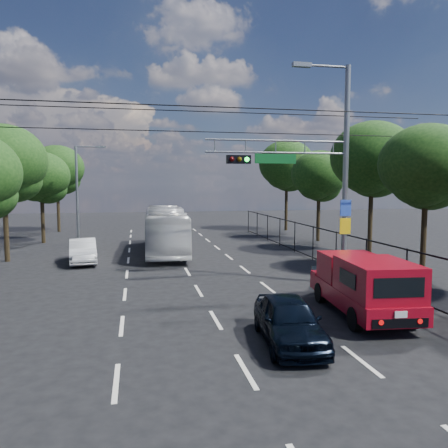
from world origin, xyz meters
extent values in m
plane|color=black|center=(0.00, 0.00, 0.00)|extent=(120.00, 120.00, 0.00)
cube|color=beige|center=(-3.00, 0.00, 0.01)|extent=(0.12, 2.00, 0.01)
cube|color=beige|center=(-3.00, 4.00, 0.01)|extent=(0.12, 2.00, 0.01)
cube|color=beige|center=(-3.00, 8.00, 0.01)|extent=(0.12, 2.00, 0.01)
cube|color=beige|center=(-3.00, 12.00, 0.01)|extent=(0.12, 2.00, 0.01)
cube|color=beige|center=(-3.00, 16.00, 0.01)|extent=(0.12, 2.00, 0.01)
cube|color=beige|center=(-3.00, 20.00, 0.01)|extent=(0.12, 2.00, 0.01)
cube|color=beige|center=(-3.00, 24.00, 0.01)|extent=(0.12, 2.00, 0.01)
cube|color=beige|center=(-3.00, 28.00, 0.01)|extent=(0.12, 2.00, 0.01)
cube|color=beige|center=(-3.00, 32.00, 0.01)|extent=(0.12, 2.00, 0.01)
cube|color=beige|center=(0.00, 0.00, 0.01)|extent=(0.12, 2.00, 0.01)
cube|color=beige|center=(0.00, 4.00, 0.01)|extent=(0.12, 2.00, 0.01)
cube|color=beige|center=(0.00, 8.00, 0.01)|extent=(0.12, 2.00, 0.01)
cube|color=beige|center=(0.00, 12.00, 0.01)|extent=(0.12, 2.00, 0.01)
cube|color=beige|center=(0.00, 16.00, 0.01)|extent=(0.12, 2.00, 0.01)
cube|color=beige|center=(0.00, 20.00, 0.01)|extent=(0.12, 2.00, 0.01)
cube|color=beige|center=(0.00, 24.00, 0.01)|extent=(0.12, 2.00, 0.01)
cube|color=beige|center=(0.00, 28.00, 0.01)|extent=(0.12, 2.00, 0.01)
cube|color=beige|center=(0.00, 32.00, 0.01)|extent=(0.12, 2.00, 0.01)
cube|color=beige|center=(3.00, 0.00, 0.01)|extent=(0.12, 2.00, 0.01)
cube|color=beige|center=(3.00, 4.00, 0.01)|extent=(0.12, 2.00, 0.01)
cube|color=beige|center=(3.00, 8.00, 0.01)|extent=(0.12, 2.00, 0.01)
cube|color=beige|center=(3.00, 12.00, 0.01)|extent=(0.12, 2.00, 0.01)
cube|color=beige|center=(3.00, 16.00, 0.01)|extent=(0.12, 2.00, 0.01)
cube|color=beige|center=(3.00, 20.00, 0.01)|extent=(0.12, 2.00, 0.01)
cube|color=beige|center=(3.00, 24.00, 0.01)|extent=(0.12, 2.00, 0.01)
cube|color=beige|center=(3.00, 28.00, 0.01)|extent=(0.12, 2.00, 0.01)
cube|color=beige|center=(3.00, 32.00, 0.01)|extent=(0.12, 2.00, 0.01)
cylinder|color=slate|center=(6.50, 8.00, 4.75)|extent=(0.24, 0.24, 9.50)
cylinder|color=slate|center=(5.50, 8.00, 9.40)|extent=(2.00, 0.10, 0.10)
cube|color=slate|center=(4.40, 8.00, 9.40)|extent=(0.80, 0.25, 0.18)
cylinder|color=slate|center=(3.40, 8.00, 6.25)|extent=(6.20, 0.08, 0.08)
cylinder|color=slate|center=(3.40, 8.00, 5.75)|extent=(6.20, 0.08, 0.08)
cube|color=black|center=(1.70, 8.00, 5.45)|extent=(1.00, 0.28, 0.35)
sphere|color=#3F0505|center=(1.38, 7.85, 5.45)|extent=(0.20, 0.20, 0.20)
sphere|color=#4C3805|center=(1.70, 7.85, 5.45)|extent=(0.20, 0.20, 0.20)
sphere|color=#0CE533|center=(2.02, 7.85, 5.45)|extent=(0.20, 0.20, 0.20)
cube|color=#0B511F|center=(3.30, 8.00, 5.50)|extent=(1.80, 0.05, 0.40)
cube|color=blue|center=(6.48, 7.86, 3.40)|extent=(0.50, 0.04, 0.70)
cube|color=yellow|center=(6.48, 7.86, 2.60)|extent=(0.50, 0.04, 0.70)
cylinder|color=slate|center=(5.90, 8.00, 6.00)|extent=(0.05, 0.05, 0.50)
cylinder|color=slate|center=(4.60, 8.00, 6.00)|extent=(0.05, 0.05, 0.50)
cylinder|color=slate|center=(3.30, 8.00, 6.00)|extent=(0.05, 0.05, 0.50)
cylinder|color=slate|center=(2.00, 8.00, 6.00)|extent=(0.05, 0.05, 0.50)
cylinder|color=slate|center=(0.70, 8.00, 6.00)|extent=(0.05, 0.05, 0.50)
cylinder|color=slate|center=(-6.50, 22.00, 3.50)|extent=(0.18, 0.18, 7.00)
cylinder|color=slate|center=(-5.70, 22.00, 7.00)|extent=(1.60, 0.09, 0.09)
cube|color=slate|center=(-4.80, 22.00, 7.00)|extent=(0.60, 0.22, 0.15)
cylinder|color=black|center=(0.00, 6.00, 7.20)|extent=(22.00, 0.04, 0.04)
cylinder|color=black|center=(0.00, 9.50, 7.60)|extent=(22.00, 0.04, 0.04)
cylinder|color=black|center=(0.00, 11.00, 6.90)|extent=(22.00, 0.04, 0.04)
cube|color=black|center=(7.60, 12.00, 1.95)|extent=(0.04, 34.00, 0.06)
cube|color=black|center=(7.60, 12.00, 0.15)|extent=(0.04, 34.00, 0.06)
cylinder|color=black|center=(7.60, 5.00, 1.00)|extent=(0.06, 0.06, 2.00)
cylinder|color=black|center=(7.60, 8.00, 1.00)|extent=(0.06, 0.06, 2.00)
cylinder|color=black|center=(7.60, 11.00, 1.00)|extent=(0.06, 0.06, 2.00)
cylinder|color=black|center=(7.60, 14.00, 1.00)|extent=(0.06, 0.06, 2.00)
cylinder|color=black|center=(7.60, 17.00, 1.00)|extent=(0.06, 0.06, 2.00)
cylinder|color=black|center=(7.60, 20.00, 1.00)|extent=(0.06, 0.06, 2.00)
cylinder|color=black|center=(7.60, 23.00, 1.00)|extent=(0.06, 0.06, 2.00)
cylinder|color=black|center=(7.60, 26.00, 1.00)|extent=(0.06, 0.06, 2.00)
cylinder|color=black|center=(7.60, 29.00, 1.00)|extent=(0.06, 0.06, 2.00)
cylinder|color=black|center=(11.20, 9.00, 2.10)|extent=(0.28, 0.28, 4.20)
ellipsoid|color=black|center=(11.20, 9.00, 5.40)|extent=(4.50, 4.50, 3.83)
ellipsoid|color=black|center=(11.60, 9.30, 4.35)|extent=(3.00, 3.00, 2.40)
ellipsoid|color=black|center=(10.85, 8.80, 4.50)|extent=(2.85, 2.85, 2.28)
cylinder|color=black|center=(11.80, 15.00, 2.38)|extent=(0.28, 0.28, 4.76)
ellipsoid|color=black|center=(11.80, 15.00, 6.12)|extent=(5.10, 5.10, 4.33)
ellipsoid|color=black|center=(12.20, 15.30, 4.93)|extent=(3.40, 3.40, 2.72)
ellipsoid|color=black|center=(11.45, 14.80, 5.10)|extent=(3.23, 3.23, 2.58)
cylinder|color=black|center=(11.40, 22.00, 2.02)|extent=(0.28, 0.28, 4.03)
ellipsoid|color=black|center=(11.40, 22.00, 5.18)|extent=(4.32, 4.32, 3.67)
ellipsoid|color=black|center=(11.80, 22.30, 4.18)|extent=(2.88, 2.88, 2.30)
ellipsoid|color=black|center=(11.05, 21.80, 4.32)|extent=(2.74, 2.74, 2.19)
cylinder|color=black|center=(11.60, 30.00, 2.46)|extent=(0.28, 0.28, 4.93)
ellipsoid|color=black|center=(11.60, 30.00, 6.34)|extent=(5.28, 5.28, 4.49)
ellipsoid|color=black|center=(12.00, 30.30, 5.10)|extent=(3.52, 3.52, 2.82)
ellipsoid|color=black|center=(11.25, 29.80, 5.28)|extent=(3.34, 3.34, 2.68)
cylinder|color=black|center=(-9.80, 17.00, 2.24)|extent=(0.28, 0.28, 4.48)
ellipsoid|color=black|center=(-9.80, 17.00, 5.76)|extent=(4.80, 4.80, 4.08)
ellipsoid|color=black|center=(-9.40, 17.30, 4.64)|extent=(3.20, 3.20, 2.56)
cylinder|color=black|center=(-9.40, 25.00, 1.96)|extent=(0.28, 0.28, 3.92)
ellipsoid|color=black|center=(-9.40, 25.00, 5.04)|extent=(4.20, 4.20, 3.57)
ellipsoid|color=black|center=(-9.00, 25.30, 4.06)|extent=(2.80, 2.80, 2.24)
ellipsoid|color=black|center=(-9.75, 24.80, 4.20)|extent=(2.66, 2.66, 2.13)
cylinder|color=black|center=(-9.60, 33.00, 2.30)|extent=(0.28, 0.28, 4.59)
ellipsoid|color=black|center=(-9.60, 33.00, 5.90)|extent=(4.92, 4.92, 4.18)
ellipsoid|color=black|center=(-9.20, 33.30, 4.76)|extent=(3.28, 3.28, 2.62)
ellipsoid|color=black|center=(-9.95, 32.80, 4.92)|extent=(3.12, 3.12, 2.49)
cylinder|color=black|center=(4.27, 5.34, 0.37)|extent=(0.34, 0.75, 0.73)
cylinder|color=black|center=(6.04, 5.17, 0.37)|extent=(0.34, 0.75, 0.73)
cylinder|color=black|center=(3.96, 2.11, 0.37)|extent=(0.34, 0.75, 0.73)
cylinder|color=black|center=(5.73, 1.94, 0.37)|extent=(0.34, 0.75, 0.73)
cube|color=maroon|center=(5.00, 3.64, 0.65)|extent=(2.47, 5.39, 0.59)
cube|color=maroon|center=(5.22, 5.98, 0.73)|extent=(1.98, 0.75, 0.58)
cube|color=black|center=(5.25, 6.27, 0.99)|extent=(1.81, 0.59, 0.32)
cube|color=maroon|center=(5.11, 4.84, 1.41)|extent=(2.03, 1.79, 0.99)
cube|color=black|center=(5.04, 4.06, 1.46)|extent=(1.62, 0.20, 0.58)
cube|color=maroon|center=(4.89, 2.49, 1.49)|extent=(2.19, 2.84, 1.10)
cube|color=black|center=(5.87, 2.40, 1.52)|extent=(0.16, 1.25, 0.47)
cube|color=black|center=(3.91, 2.59, 1.52)|extent=(0.16, 1.25, 0.47)
cube|color=black|center=(4.77, 1.18, 1.52)|extent=(1.52, 0.19, 0.58)
cube|color=black|center=(4.76, 1.06, 0.52)|extent=(1.67, 0.24, 0.27)
cube|color=silver|center=(4.75, 1.02, 0.78)|extent=(0.37, 0.07, 0.19)
imported|color=black|center=(1.63, 1.52, 0.66)|extent=(1.95, 4.02, 1.32)
imported|color=silver|center=(-0.66, 18.68, 1.47)|extent=(2.80, 10.63, 2.94)
imported|color=silver|center=(-5.50, 15.76, 0.67)|extent=(1.94, 4.21, 1.34)
camera|label=1|loc=(-2.48, -9.73, 4.45)|focal=35.00mm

